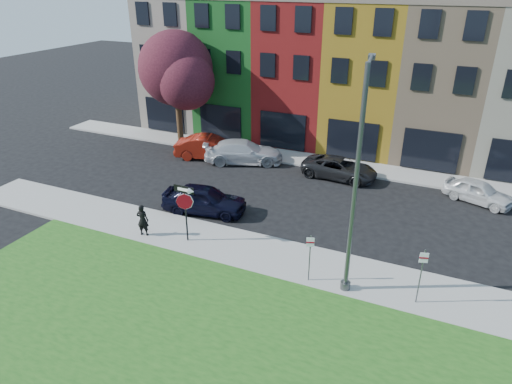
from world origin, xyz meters
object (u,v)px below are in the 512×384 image
at_px(stop_sign, 185,202).
at_px(street_lamp, 356,185).
at_px(man, 143,220).
at_px(sedan_near, 204,199).

distance_m(stop_sign, street_lamp, 8.12).
height_order(stop_sign, man, stop_sign).
relative_size(stop_sign, sedan_near, 0.60).
height_order(stop_sign, street_lamp, street_lamp).
height_order(stop_sign, sedan_near, stop_sign).
xyz_separation_m(sedan_near, street_lamp, (8.52, -3.41, 3.84)).
bearing_deg(stop_sign, man, -168.55).
relative_size(stop_sign, street_lamp, 0.32).
relative_size(sedan_near, street_lamp, 0.53).
relative_size(man, sedan_near, 0.34).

